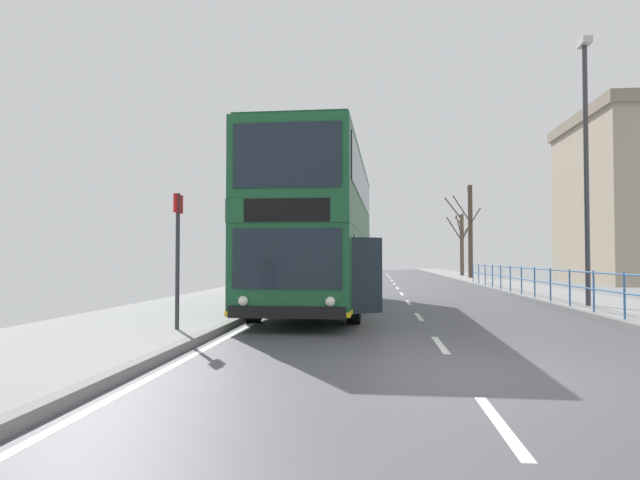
{
  "coord_description": "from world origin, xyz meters",
  "views": [
    {
      "loc": [
        -1.13,
        -7.57,
        1.51
      ],
      "look_at": [
        -2.58,
        7.48,
        2.0
      ],
      "focal_mm": 32.07,
      "sensor_mm": 36.0,
      "label": 1
    }
  ],
  "objects_px": {
    "bare_tree_far_00": "(461,240)",
    "bare_tree_far_01": "(470,230)",
    "street_lamp_far_side": "(586,150)",
    "bus_stop_sign_near": "(178,245)",
    "double_decker_bus_main": "(321,230)"
  },
  "relations": [
    {
      "from": "street_lamp_far_side",
      "to": "bare_tree_far_00",
      "type": "height_order",
      "value": "street_lamp_far_side"
    },
    {
      "from": "bare_tree_far_01",
      "to": "street_lamp_far_side",
      "type": "bearing_deg",
      "value": -91.54
    },
    {
      "from": "bus_stop_sign_near",
      "to": "bare_tree_far_00",
      "type": "bearing_deg",
      "value": 73.5
    },
    {
      "from": "double_decker_bus_main",
      "to": "bare_tree_far_00",
      "type": "height_order",
      "value": "bare_tree_far_00"
    },
    {
      "from": "double_decker_bus_main",
      "to": "bus_stop_sign_near",
      "type": "distance_m",
      "value": 6.48
    },
    {
      "from": "bus_stop_sign_near",
      "to": "bare_tree_far_00",
      "type": "xyz_separation_m",
      "value": [
        10.79,
        36.41,
        1.22
      ]
    },
    {
      "from": "double_decker_bus_main",
      "to": "bare_tree_far_01",
      "type": "xyz_separation_m",
      "value": [
        8.39,
        24.9,
        1.21
      ]
    },
    {
      "from": "bus_stop_sign_near",
      "to": "bare_tree_far_00",
      "type": "relative_size",
      "value": 0.41
    },
    {
      "from": "bare_tree_far_00",
      "to": "bare_tree_far_01",
      "type": "distance_m",
      "value": 5.48
    },
    {
      "from": "bare_tree_far_00",
      "to": "bare_tree_far_01",
      "type": "bearing_deg",
      "value": -91.75
    },
    {
      "from": "street_lamp_far_side",
      "to": "bus_stop_sign_near",
      "type": "bearing_deg",
      "value": -147.02
    },
    {
      "from": "street_lamp_far_side",
      "to": "bare_tree_far_00",
      "type": "bearing_deg",
      "value": 88.42
    },
    {
      "from": "double_decker_bus_main",
      "to": "street_lamp_far_side",
      "type": "xyz_separation_m",
      "value": [
        7.73,
        0.4,
        2.31
      ]
    },
    {
      "from": "double_decker_bus_main",
      "to": "bus_stop_sign_near",
      "type": "relative_size",
      "value": 4.44
    },
    {
      "from": "bus_stop_sign_near",
      "to": "street_lamp_far_side",
      "type": "xyz_separation_m",
      "value": [
        9.96,
        6.46,
        2.9
      ]
    }
  ]
}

